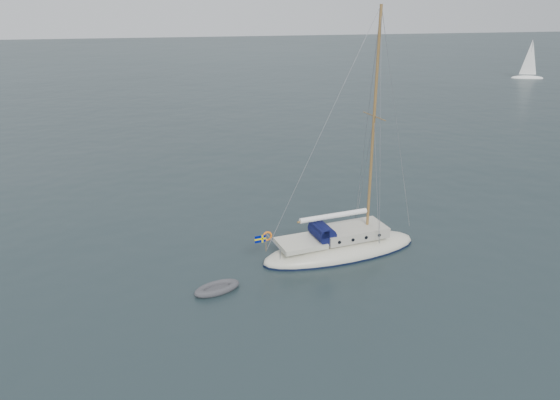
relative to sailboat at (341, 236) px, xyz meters
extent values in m
plane|color=black|center=(-1.99, -0.46, -1.09)|extent=(300.00, 300.00, 0.00)
ellipsoid|color=beige|center=(0.00, 0.00, -0.93)|extent=(9.61, 2.99, 1.60)
cube|color=beige|center=(0.74, 0.00, 0.17)|extent=(3.84, 2.03, 0.59)
cube|color=beige|center=(-2.57, 0.00, 0.00)|extent=(2.56, 2.03, 0.27)
cylinder|color=#0C103B|center=(-1.23, 0.00, 0.46)|extent=(1.03, 1.76, 1.03)
cube|color=#0C103B|center=(-1.44, 0.00, 0.68)|extent=(0.48, 1.76, 0.43)
cylinder|color=olive|center=(1.71, 0.00, 6.28)|extent=(0.16, 0.16, 12.81)
cylinder|color=olive|center=(1.71, 0.00, 6.92)|extent=(0.05, 2.35, 0.05)
cylinder|color=olive|center=(-0.54, 0.00, 1.31)|extent=(4.48, 0.11, 0.11)
cylinder|color=white|center=(-0.54, 0.00, 1.37)|extent=(4.17, 0.30, 0.30)
cylinder|color=#94959D|center=(-4.27, 0.00, 0.46)|extent=(0.04, 2.35, 0.04)
torus|color=orange|center=(-4.33, 0.64, 0.46)|extent=(0.58, 0.11, 0.58)
cylinder|color=olive|center=(-4.65, 0.00, 0.35)|extent=(0.03, 0.03, 0.96)
cube|color=#000B6F|center=(-4.97, 0.00, 0.67)|extent=(0.64, 0.02, 0.41)
cube|color=#FDE000|center=(-4.97, 0.00, 0.67)|extent=(0.66, 0.03, 0.10)
cube|color=#FDE000|center=(-4.85, 0.00, 0.67)|extent=(0.10, 0.03, 0.43)
cylinder|color=black|center=(-0.64, 1.02, 0.17)|extent=(0.19, 0.06, 0.19)
cylinder|color=black|center=(-0.64, -1.03, 0.17)|extent=(0.19, 0.06, 0.19)
cylinder|color=black|center=(0.21, 1.02, 0.17)|extent=(0.19, 0.06, 0.19)
cylinder|color=black|center=(0.21, -1.03, 0.17)|extent=(0.19, 0.06, 0.19)
cylinder|color=black|center=(1.06, 1.02, 0.17)|extent=(0.19, 0.06, 0.19)
cylinder|color=black|center=(1.06, -1.03, 0.17)|extent=(0.19, 0.06, 0.19)
cylinder|color=black|center=(1.92, 1.02, 0.17)|extent=(0.19, 0.06, 0.19)
cylinder|color=black|center=(1.92, -1.03, 0.17)|extent=(0.19, 0.06, 0.19)
cube|color=#45454A|center=(-7.43, -3.08, -0.98)|extent=(1.52, 0.63, 0.09)
ellipsoid|color=white|center=(49.13, 57.54, -1.05)|extent=(5.35, 1.78, 0.89)
cylinder|color=#94959D|center=(49.13, 57.54, 2.48)|extent=(0.09, 0.09, 6.24)
cone|color=white|center=(49.09, 57.54, 2.48)|extent=(2.85, 2.85, 5.79)
camera|label=1|loc=(-8.44, -27.66, 13.52)|focal=35.00mm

